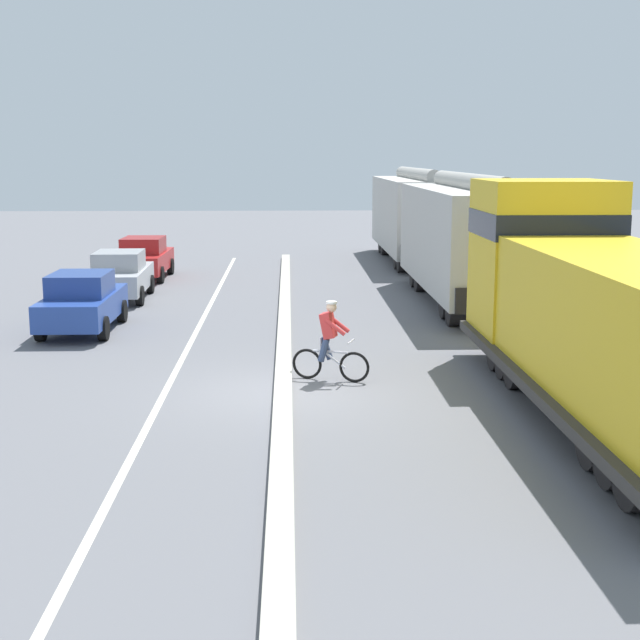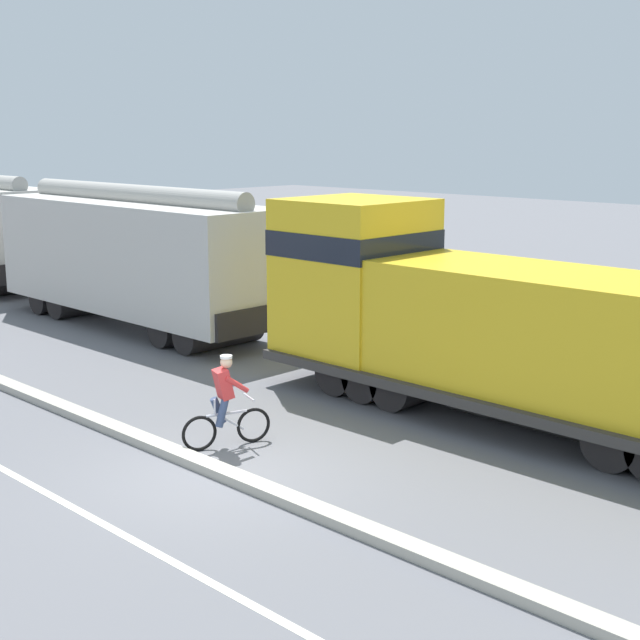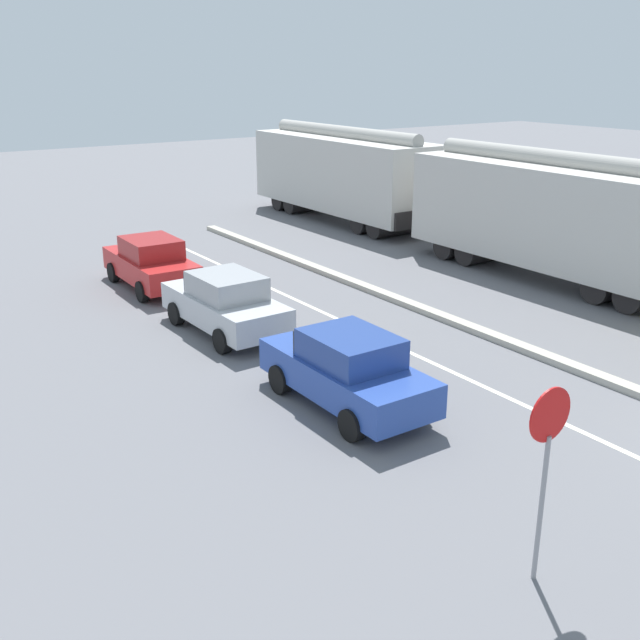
{
  "view_description": "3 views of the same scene",
  "coord_description": "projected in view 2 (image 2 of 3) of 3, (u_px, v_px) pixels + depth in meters",
  "views": [
    {
      "loc": [
        0.13,
        -17.46,
        4.74
      ],
      "look_at": [
        0.8,
        1.4,
        1.23
      ],
      "focal_mm": 50.0,
      "sensor_mm": 36.0,
      "label": 1
    },
    {
      "loc": [
        -8.9,
        -11.05,
        5.63
      ],
      "look_at": [
        3.97,
        1.47,
        1.84
      ],
      "focal_mm": 50.0,
      "sensor_mm": 36.0,
      "label": 2
    },
    {
      "loc": [
        -13.92,
        -4.81,
        6.78
      ],
      "look_at": [
        -4.47,
        9.07,
        0.99
      ],
      "focal_mm": 42.0,
      "sensor_mm": 36.0,
      "label": 3
    }
  ],
  "objects": [
    {
      "name": "ground_plane",
      "position": [
        218.0,
        475.0,
        14.94
      ],
      "size": [
        120.0,
        120.0,
        0.0
      ],
      "primitive_type": "plane",
      "color": "slate"
    },
    {
      "name": "median_curb",
      "position": [
        39.0,
        398.0,
        19.01
      ],
      "size": [
        0.36,
        36.0,
        0.16
      ],
      "primitive_type": "cube",
      "color": "#B2AD9E",
      "rests_on": "ground"
    },
    {
      "name": "locomotive",
      "position": [
        487.0,
        329.0,
        17.71
      ],
      "size": [
        3.1,
        11.61,
        4.2
      ],
      "color": "gold",
      "rests_on": "ground"
    },
    {
      "name": "hopper_car_lead",
      "position": [
        135.0,
        257.0,
        25.94
      ],
      "size": [
        2.9,
        10.6,
        4.18
      ],
      "color": "beige",
      "rests_on": "ground"
    },
    {
      "name": "cyclist",
      "position": [
        225.0,
        404.0,
        16.12
      ],
      "size": [
        1.63,
        0.69,
        1.71
      ],
      "color": "black",
      "rests_on": "ground"
    }
  ]
}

